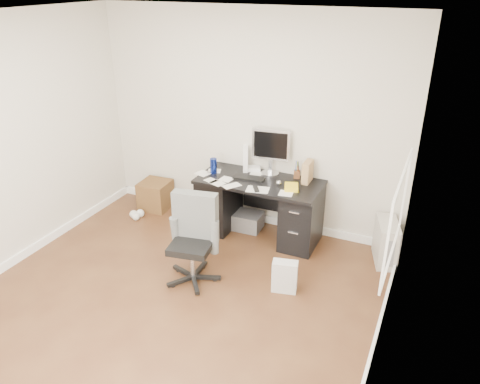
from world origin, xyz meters
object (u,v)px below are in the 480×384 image
object	(u,v)px
desk	(259,206)
lcd_monitor	(271,152)
wicker_basket	(156,195)
pc_tower	(386,242)
office_chair	(191,241)
keyboard	(249,178)

from	to	relation	value
desk	lcd_monitor	bearing A→B (deg)	78.83
desk	wicker_basket	distance (m)	1.62
pc_tower	wicker_basket	distance (m)	3.15
desk	wicker_basket	xyz separation A→B (m)	(-1.61, 0.10, -0.20)
desk	lcd_monitor	size ratio (longest dim) A/B	2.56
lcd_monitor	desk	bearing A→B (deg)	-108.20
lcd_monitor	office_chair	xyz separation A→B (m)	(-0.32, -1.42, -0.56)
pc_tower	office_chair	bearing A→B (deg)	-162.20
desk	lcd_monitor	distance (m)	0.69
keyboard	lcd_monitor	bearing A→B (deg)	48.12
lcd_monitor	wicker_basket	bearing A→B (deg)	177.53
wicker_basket	pc_tower	bearing A→B (deg)	-0.91
desk	keyboard	bearing A→B (deg)	-174.32
desk	pc_tower	xyz separation A→B (m)	(1.54, 0.05, -0.15)
office_chair	wicker_basket	xyz separation A→B (m)	(-1.33, 1.29, -0.29)
office_chair	keyboard	bearing A→B (deg)	73.28
office_chair	pc_tower	size ratio (longest dim) A/B	1.98
office_chair	pc_tower	distance (m)	2.21
desk	office_chair	distance (m)	1.22
desk	keyboard	world-z (taller)	keyboard
wicker_basket	office_chair	bearing A→B (deg)	-44.19
desk	pc_tower	size ratio (longest dim) A/B	3.06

